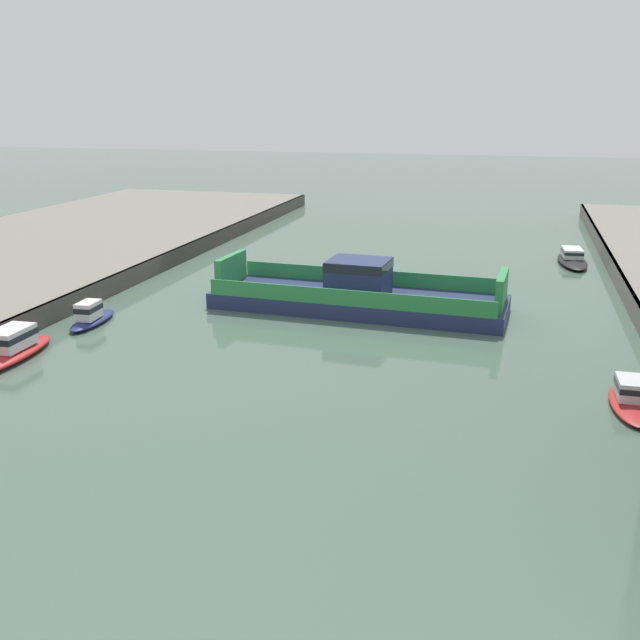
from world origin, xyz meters
TOP-DOWN VIEW (x-y plane):
  - chain_ferry at (0.20, 38.80)m, footprint 21.00×7.60m
  - moored_boat_near_left at (-16.13, 30.56)m, footprint 1.96×5.29m
  - moored_boat_near_right at (-16.86, 23.28)m, footprint 2.59×7.86m
  - moored_boat_mid_left at (15.88, 58.97)m, footprint 2.99×8.14m
  - moored_boat_far_right at (16.64, 25.43)m, footprint 2.12×5.65m

SIDE VIEW (x-z plane):
  - moored_boat_mid_left at x=15.88m, z-range -0.17..1.14m
  - moored_boat_far_right at x=16.64m, z-range -0.16..1.15m
  - moored_boat_near_left at x=-16.13m, z-range -0.20..1.42m
  - moored_boat_near_right at x=-16.86m, z-range -0.23..1.54m
  - chain_ferry at x=0.20m, z-range -0.71..2.89m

